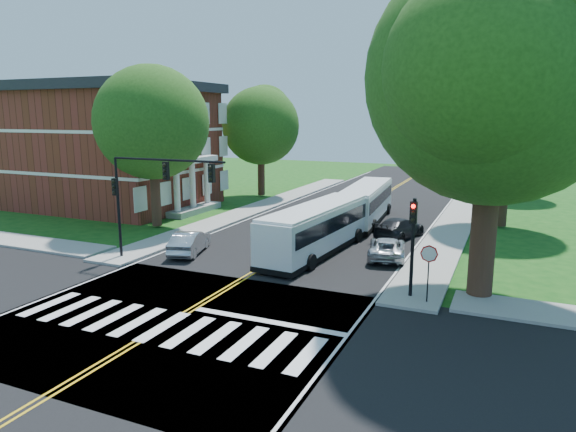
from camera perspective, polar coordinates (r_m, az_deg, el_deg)
The scene contains 24 objects.
ground at distance 21.29m, azimuth -12.89°, elevation -11.43°, with size 140.00×140.00×0.00m, color #124812.
road at distance 36.61m, azimuth 4.04°, elevation -1.58°, with size 14.00×96.00×0.01m, color black.
cross_road at distance 21.29m, azimuth -12.89°, elevation -11.41°, with size 60.00×12.00×0.01m, color black.
center_line at distance 40.32m, azimuth 5.96°, elevation -0.42°, with size 0.36×70.00×0.01m, color gold.
edge_line_w at distance 42.83m, azimuth -2.73°, elevation 0.32°, with size 0.12×70.00×0.01m, color silver.
edge_line_e at distance 38.85m, azimuth 15.55°, elevation -1.21°, with size 0.12×70.00×0.01m, color silver.
crosswalk at distance 20.92m, azimuth -13.72°, elevation -11.84°, with size 12.60×3.00×0.01m, color silver.
stop_bar at distance 20.84m, azimuth -2.26°, elevation -11.60°, with size 6.60×0.40×0.01m, color silver.
sidewalk_nw at distance 46.12m, azimuth -2.75°, elevation 1.18°, with size 2.60×40.00×0.15m, color gray.
sidewalk_ne at distance 41.60m, azimuth 18.20°, elevation -0.48°, with size 2.60×40.00×0.15m, color gray.
tree_ne_big at distance 23.72m, azimuth 22.04°, elevation 14.12°, with size 10.80×10.80×14.91m.
tree_west_near at distance 37.81m, azimuth -14.88°, elevation 9.98°, with size 8.00×8.00×11.40m.
tree_west_far at distance 51.11m, azimuth -3.04°, elevation 9.96°, with size 7.60×7.60×10.67m.
tree_east_mid at distance 39.66m, azimuth 23.41°, elevation 9.96°, with size 8.40×8.40×11.93m.
tree_east_far at distance 55.67m, azimuth 24.57°, elevation 8.94°, with size 7.20×7.20×10.34m.
brick_building at distance 49.27m, azimuth -20.01°, elevation 7.42°, with size 20.00×13.00×10.80m.
signal_nw at distance 28.61m, azimuth -15.09°, elevation 3.36°, with size 7.15×0.46×5.66m.
signal_ne at distance 22.99m, azimuth 13.70°, elevation -2.01°, with size 0.30×0.46×4.40m.
stop_sign at distance 22.66m, azimuth 15.38°, elevation -4.72°, with size 0.76×0.08×2.53m.
bus_lead at distance 30.30m, azimuth 3.28°, elevation -1.34°, with size 3.31×11.21×2.86m.
bus_follow at distance 39.72m, azimuth 8.68°, elevation 1.52°, with size 3.27×11.09×2.83m.
hatchback at distance 30.86m, azimuth -10.88°, elevation -2.87°, with size 1.45×4.15×1.37m, color #B2B5B9.
suv at distance 29.89m, azimuth 10.93°, elevation -3.50°, with size 1.99×4.32×1.20m, color #B7BABF.
dark_sedan at distance 34.95m, azimuth 12.26°, elevation -1.30°, with size 1.88×4.61×1.34m, color black.
Camera 1 is at (11.95, -15.65, 8.09)m, focal length 32.00 mm.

